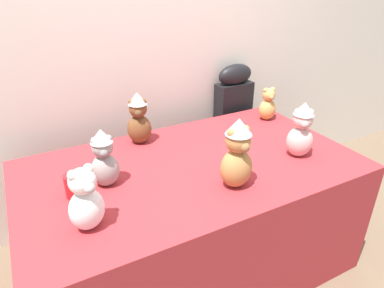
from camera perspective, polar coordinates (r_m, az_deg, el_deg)
wall_back at (r=2.27m, az=-9.38°, el=18.49°), size 7.00×0.08×2.60m
display_table at (r=2.01m, az=0.00°, el=-12.12°), size 1.76×0.99×0.71m
instrument_case at (r=2.69m, az=6.65°, el=2.54°), size 0.29×0.14×1.02m
teddy_bear_chestnut at (r=1.99m, az=-8.83°, el=4.11°), size 0.17×0.16×0.31m
teddy_bear_honey at (r=2.37m, az=12.45°, el=6.35°), size 0.13×0.12×0.22m
teddy_bear_caramel at (r=1.57m, az=7.50°, el=-1.72°), size 0.16×0.14×0.34m
teddy_bear_ash at (r=1.63m, az=-14.39°, el=-2.37°), size 0.14×0.13×0.29m
teddy_bear_blush at (r=1.92m, az=17.65°, el=2.15°), size 0.18×0.17×0.31m
teddy_bear_snow at (r=1.39m, az=-17.23°, el=-8.94°), size 0.17×0.16×0.28m
party_cup_red at (r=1.63m, az=-19.00°, el=-6.54°), size 0.08×0.08×0.11m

